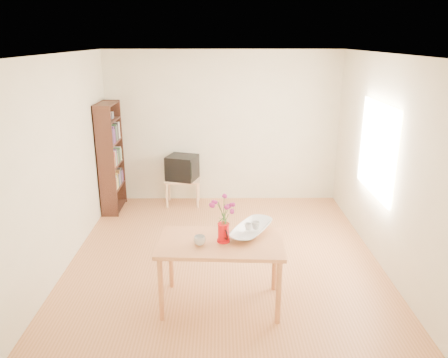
{
  "coord_description": "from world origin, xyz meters",
  "views": [
    {
      "loc": [
        -0.05,
        -5.18,
        2.78
      ],
      "look_at": [
        0.0,
        0.3,
        1.0
      ],
      "focal_mm": 35.0,
      "sensor_mm": 36.0,
      "label": 1
    }
  ],
  "objects_px": {
    "table": "(221,249)",
    "bowl": "(252,214)",
    "television": "(182,167)",
    "mug": "(200,241)",
    "pitcher": "(224,233)"
  },
  "relations": [
    {
      "from": "mug",
      "to": "television",
      "type": "distance_m",
      "value": 3.13
    },
    {
      "from": "mug",
      "to": "bowl",
      "type": "bearing_deg",
      "value": -152.62
    },
    {
      "from": "table",
      "to": "television",
      "type": "bearing_deg",
      "value": 105.4
    },
    {
      "from": "pitcher",
      "to": "bowl",
      "type": "xyz_separation_m",
      "value": [
        0.31,
        0.21,
        0.12
      ]
    },
    {
      "from": "pitcher",
      "to": "television",
      "type": "relative_size",
      "value": 0.36
    },
    {
      "from": "table",
      "to": "bowl",
      "type": "distance_m",
      "value": 0.5
    },
    {
      "from": "pitcher",
      "to": "bowl",
      "type": "relative_size",
      "value": 0.45
    },
    {
      "from": "bowl",
      "to": "television",
      "type": "bearing_deg",
      "value": 109.4
    },
    {
      "from": "mug",
      "to": "television",
      "type": "relative_size",
      "value": 0.21
    },
    {
      "from": "table",
      "to": "bowl",
      "type": "height_order",
      "value": "bowl"
    },
    {
      "from": "bowl",
      "to": "television",
      "type": "xyz_separation_m",
      "value": [
        -0.99,
        2.81,
        -0.3
      ]
    },
    {
      "from": "table",
      "to": "television",
      "type": "xyz_separation_m",
      "value": [
        -0.66,
        3.02,
        0.01
      ]
    },
    {
      "from": "table",
      "to": "pitcher",
      "type": "bearing_deg",
      "value": 3.01
    },
    {
      "from": "television",
      "to": "mug",
      "type": "bearing_deg",
      "value": -64.58
    },
    {
      "from": "bowl",
      "to": "table",
      "type": "bearing_deg",
      "value": -147.53
    }
  ]
}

